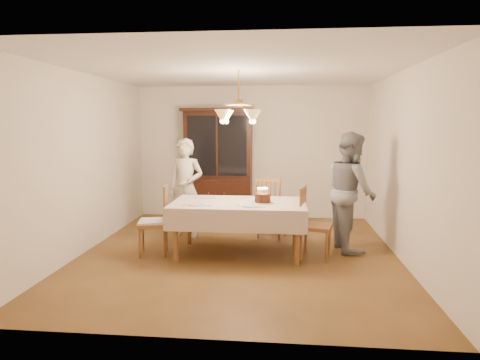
# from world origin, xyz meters

# --- Properties ---
(ground) EXTENTS (5.00, 5.00, 0.00)m
(ground) POSITION_xyz_m (0.00, 0.00, 0.00)
(ground) COLOR brown
(ground) RESTS_ON ground
(room_shell) EXTENTS (5.00, 5.00, 5.00)m
(room_shell) POSITION_xyz_m (0.00, 0.00, 1.58)
(room_shell) COLOR white
(room_shell) RESTS_ON ground
(dining_table) EXTENTS (1.90, 1.10, 0.76)m
(dining_table) POSITION_xyz_m (0.00, 0.00, 0.68)
(dining_table) COLOR brown
(dining_table) RESTS_ON ground
(china_hutch) EXTENTS (1.38, 0.54, 2.16)m
(china_hutch) POSITION_xyz_m (-0.63, 2.25, 1.04)
(china_hutch) COLOR black
(china_hutch) RESTS_ON ground
(chair_far_side) EXTENTS (0.54, 0.53, 1.00)m
(chair_far_side) POSITION_xyz_m (0.45, 0.95, 0.44)
(chair_far_side) COLOR brown
(chair_far_side) RESTS_ON ground
(chair_left_end) EXTENTS (0.50, 0.51, 1.00)m
(chair_left_end) POSITION_xyz_m (-1.21, -0.15, 0.45)
(chair_left_end) COLOR brown
(chair_left_end) RESTS_ON ground
(chair_right_end) EXTENTS (0.51, 0.52, 1.00)m
(chair_right_end) POSITION_xyz_m (1.08, -0.09, 0.44)
(chair_right_end) COLOR brown
(chair_right_end) RESTS_ON ground
(elderly_woman) EXTENTS (0.67, 0.52, 1.63)m
(elderly_woman) POSITION_xyz_m (-0.95, 0.83, 0.82)
(elderly_woman) COLOR beige
(elderly_woman) RESTS_ON ground
(adult_in_grey) EXTENTS (0.82, 0.97, 1.76)m
(adult_in_grey) POSITION_xyz_m (1.63, 0.40, 0.88)
(adult_in_grey) COLOR slate
(adult_in_grey) RESTS_ON ground
(birthday_cake) EXTENTS (0.30, 0.30, 0.22)m
(birthday_cake) POSITION_xyz_m (0.34, -0.04, 0.82)
(birthday_cake) COLOR white
(birthday_cake) RESTS_ON dining_table
(place_setting_near_left) EXTENTS (0.38, 0.23, 0.02)m
(place_setting_near_left) POSITION_xyz_m (-0.55, -0.28, 0.77)
(place_setting_near_left) COLOR white
(place_setting_near_left) RESTS_ON dining_table
(place_setting_near_right) EXTENTS (0.39, 0.24, 0.02)m
(place_setting_near_right) POSITION_xyz_m (0.20, -0.30, 0.77)
(place_setting_near_right) COLOR white
(place_setting_near_right) RESTS_ON dining_table
(place_setting_far_left) EXTENTS (0.41, 0.26, 0.02)m
(place_setting_far_left) POSITION_xyz_m (-0.49, 0.30, 0.77)
(place_setting_far_left) COLOR white
(place_setting_far_left) RESTS_ON dining_table
(chandelier) EXTENTS (0.62, 0.62, 0.73)m
(chandelier) POSITION_xyz_m (-0.00, -0.00, 1.98)
(chandelier) COLOR #BF8C3F
(chandelier) RESTS_ON ground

